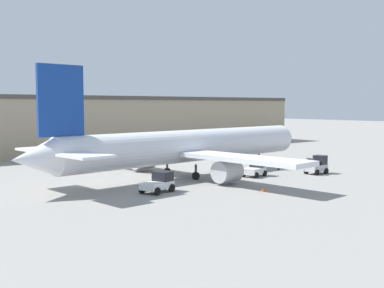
% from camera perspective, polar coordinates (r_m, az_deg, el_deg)
% --- Properties ---
extents(ground_plane, '(400.00, 400.00, 0.00)m').
position_cam_1_polar(ground_plane, '(58.51, -0.00, -3.79)').
color(ground_plane, gray).
extents(terminal_building, '(79.83, 16.33, 10.22)m').
position_cam_1_polar(terminal_building, '(97.32, -8.04, 2.57)').
color(terminal_building, gray).
rests_on(terminal_building, ground_plane).
extents(airplane, '(43.74, 34.82, 12.42)m').
position_cam_1_polar(airplane, '(57.36, -0.75, -0.31)').
color(airplane, silver).
rests_on(airplane, ground_plane).
extents(ground_crew_worker, '(0.40, 0.40, 1.84)m').
position_cam_1_polar(ground_crew_worker, '(64.21, 10.24, -2.23)').
color(ground_crew_worker, '#1E2338').
rests_on(ground_crew_worker, ground_plane).
extents(baggage_tug, '(3.70, 2.91, 2.01)m').
position_cam_1_polar(baggage_tug, '(47.66, -3.94, -4.58)').
color(baggage_tug, silver).
rests_on(baggage_tug, ground_plane).
extents(belt_loader_truck, '(2.89, 1.88, 2.28)m').
position_cam_1_polar(belt_loader_truck, '(62.11, 14.64, -2.46)').
color(belt_loader_truck, '#B2B2B7').
rests_on(belt_loader_truck, ground_plane).
extents(pushback_tug, '(3.35, 2.63, 2.08)m').
position_cam_1_polar(pushback_tug, '(58.50, 7.52, -2.88)').
color(pushback_tug, silver).
rests_on(pushback_tug, ground_plane).
extents(safety_cone_near, '(0.36, 0.36, 0.55)m').
position_cam_1_polar(safety_cone_near, '(48.47, 8.41, -5.28)').
color(safety_cone_near, '#EF590F').
rests_on(safety_cone_near, ground_plane).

